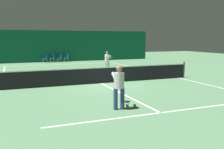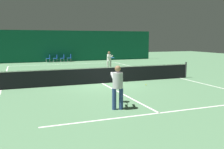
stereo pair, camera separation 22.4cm
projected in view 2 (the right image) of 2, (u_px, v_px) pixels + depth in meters
The scene contains 16 objects.
ground_plane at pixel (102, 83), 14.76m from camera, with size 60.00×60.00×0.00m, color #56845B.
backdrop_curtain at pixel (60, 46), 28.54m from camera, with size 23.00×0.12×3.55m.
court_line_baseline_far at pixel (66, 64), 25.77m from camera, with size 11.00×0.10×0.00m.
court_line_service_far at pixel (78, 70), 20.68m from camera, with size 8.25×0.10×0.00m.
court_line_service_near at pixel (159, 113), 8.83m from camera, with size 8.25×0.10×0.00m.
court_line_sideline_left at pixel (1, 90), 12.83m from camera, with size 0.10×23.80×0.00m.
court_line_sideline_right at pixel (180, 78), 16.69m from camera, with size 0.10×23.80×0.00m.
court_line_centre at pixel (102, 83), 14.76m from camera, with size 0.10×12.80×0.00m.
tennis_net at pixel (102, 75), 14.68m from camera, with size 12.00×0.10×1.07m.
player_near at pixel (118, 84), 9.20m from camera, with size 0.64×1.38×1.65m.
player_far at pixel (109, 59), 20.87m from camera, with size 0.42×1.32×1.56m.
courtside_chair_0 at pixel (49, 58), 27.74m from camera, with size 0.44×0.44×0.84m.
courtside_chair_1 at pixel (56, 58), 28.01m from camera, with size 0.44×0.44×0.84m.
courtside_chair_2 at pixel (63, 58), 28.29m from camera, with size 0.44×0.44×0.84m.
courtside_chair_3 at pixel (70, 57), 28.57m from camera, with size 0.44×0.44×0.84m.
tennis_ball at pixel (146, 85), 14.09m from camera, with size 0.07×0.07×0.07m.
Camera 2 is at (-4.59, -13.80, 2.61)m, focal length 40.00 mm.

